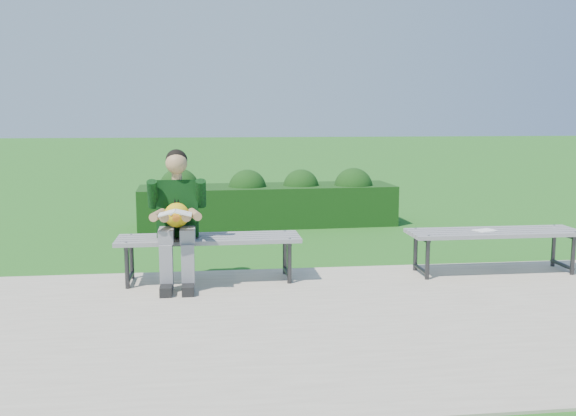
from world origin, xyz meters
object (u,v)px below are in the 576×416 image
at_px(seated_boy, 177,214).
at_px(bench_right, 494,236).
at_px(hedge, 268,201).
at_px(bench_left, 209,242).
at_px(paper_sheet, 485,230).

bearing_deg(seated_boy, bench_right, 1.24).
height_order(hedge, seated_boy, seated_boy).
xyz_separation_m(hedge, seated_boy, (-1.19, -3.39, 0.35)).
relative_size(bench_left, bench_right, 1.00).
distance_m(hedge, bench_left, 3.41).
distance_m(bench_left, seated_boy, 0.43).
bearing_deg(bench_right, hedge, 121.94).
xyz_separation_m(bench_left, bench_right, (2.96, -0.02, 0.00)).
relative_size(hedge, bench_right, 2.15).
bearing_deg(bench_left, seated_boy, -162.50).
bearing_deg(hedge, seated_boy, -109.34).
xyz_separation_m(bench_left, paper_sheet, (2.86, -0.02, 0.06)).
bearing_deg(seated_boy, bench_left, 17.50).
bearing_deg(bench_left, paper_sheet, -0.48).
relative_size(bench_right, seated_boy, 1.37).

